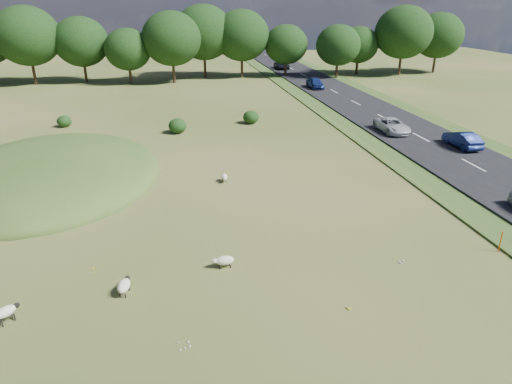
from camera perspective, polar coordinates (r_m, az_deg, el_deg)
The scene contains 15 objects.
ground at distance 43.65m, azimuth -6.49°, elevation 6.60°, with size 160.00×160.00×0.00m, color #3A581B.
mound at distance 37.09m, azimuth -24.26°, elevation 1.74°, with size 16.00×20.00×4.00m, color #33561E.
road at distance 57.91m, azimuth 13.11°, elevation 10.30°, with size 8.00×150.00×0.25m, color black.
treeline at distance 77.51m, azimuth -9.75°, elevation 18.40°, with size 96.28×14.66×11.70m.
shrubs at distance 47.75m, azimuth -9.73°, elevation 8.67°, with size 20.77×6.15×1.45m.
marker_post at distance 26.73m, azimuth 28.24°, elevation -5.52°, with size 0.06×0.06×1.20m, color #D8590C.
sheep_0 at distance 22.45m, azimuth -4.01°, elevation -8.54°, with size 1.09×0.50×0.63m.
sheep_1 at distance 32.81m, azimuth -3.99°, elevation 1.87°, with size 0.48×1.02×0.58m.
sheep_2 at distance 21.43m, azimuth -28.77°, elevation -12.97°, with size 0.97×0.94×0.75m.
sheep_3 at distance 21.39m, azimuth -16.17°, elevation -11.14°, with size 0.71×1.21×0.68m.
car_1 at distance 43.79m, azimuth 24.41°, elevation 6.02°, with size 1.45×4.15×1.37m, color navy.
car_2 at distance 112.86m, azimuth 2.23°, elevation 17.09°, with size 1.88×4.63×1.34m, color maroon.
car_3 at distance 88.95m, azimuth 3.23°, elevation 15.54°, with size 2.24×4.85×1.35m, color black.
car_4 at distance 46.59m, azimuth 16.64°, elevation 7.98°, with size 2.17×4.71×1.31m, color silver.
car_5 at distance 69.03m, azimuth 7.42°, elevation 13.39°, with size 1.81×4.49×1.53m, color navy.
Camera 1 is at (-2.83, -21.87, 12.04)m, focal length 32.00 mm.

